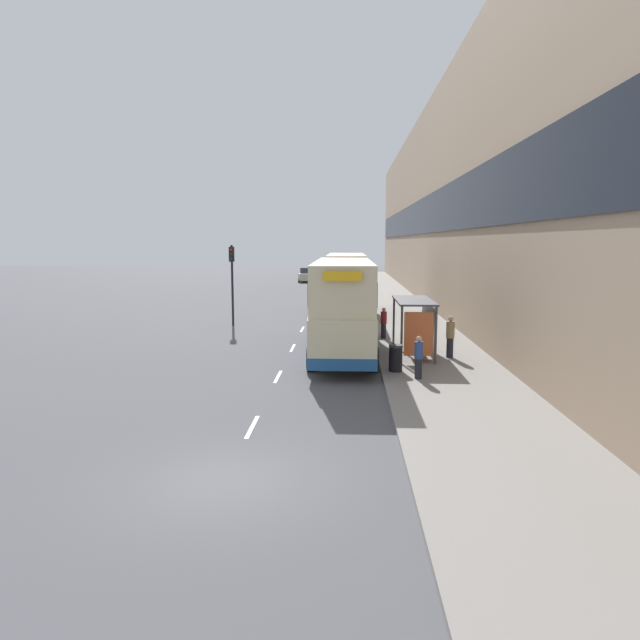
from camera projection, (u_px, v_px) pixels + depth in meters
name	position (u px, v px, depth m)	size (l,w,h in m)	color
ground_plane	(225.00, 481.00, 12.39)	(220.00, 220.00, 0.00)	#515156
pavement	(391.00, 300.00, 50.17)	(5.00, 93.00, 0.14)	gray
terrace_facade	(439.00, 207.00, 48.89)	(3.10, 93.00, 16.24)	#9E846B
lane_mark_0	(252.00, 427.00, 15.99)	(0.12, 2.00, 0.01)	silver
lane_mark_1	(278.00, 377.00, 21.93)	(0.12, 2.00, 0.01)	silver
lane_mark_2	(293.00, 348.00, 27.87)	(0.12, 2.00, 0.01)	silver
lane_mark_3	(302.00, 329.00, 33.81)	(0.12, 2.00, 0.01)	silver
lane_mark_4	(309.00, 316.00, 39.75)	(0.12, 2.00, 0.01)	silver
lane_mark_5	(314.00, 307.00, 45.68)	(0.12, 2.00, 0.01)	silver
lane_mark_6	(318.00, 299.00, 51.62)	(0.12, 2.00, 0.01)	silver
lane_mark_7	(321.00, 293.00, 57.56)	(0.12, 2.00, 0.01)	silver
lane_mark_8	(323.00, 288.00, 63.50)	(0.12, 2.00, 0.01)	silver
bus_shelter	(418.00, 317.00, 24.98)	(1.60, 4.20, 2.48)	#4C4C51
double_decker_bus_near	(343.00, 305.00, 25.99)	(2.85, 11.25, 4.30)	beige
double_decker_bus_ahead	(346.00, 284.00, 39.50)	(2.85, 10.64, 4.30)	beige
car_0	(348.00, 272.00, 81.30)	(2.05, 4.58, 1.77)	#4C5156
car_1	(307.00, 275.00, 73.78)	(1.99, 4.33, 1.84)	#B7B799
car_2	(346.00, 277.00, 71.06)	(2.05, 4.16, 1.69)	black
car_3	(351.00, 288.00, 53.64)	(2.07, 4.23, 1.73)	#B7B799
pedestrian_at_shelter	(419.00, 357.00, 20.97)	(0.32, 0.32, 1.59)	#23232D
pedestrian_1	(450.00, 336.00, 24.80)	(0.36, 0.36, 1.82)	#23232D
pedestrian_2	(384.00, 323.00, 29.75)	(0.32, 0.32, 1.63)	#23232D
litter_bin	(396.00, 358.00, 22.21)	(0.55, 0.55, 1.05)	black
traffic_light_far_kerb	(232.00, 272.00, 34.84)	(0.30, 0.32, 4.96)	black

